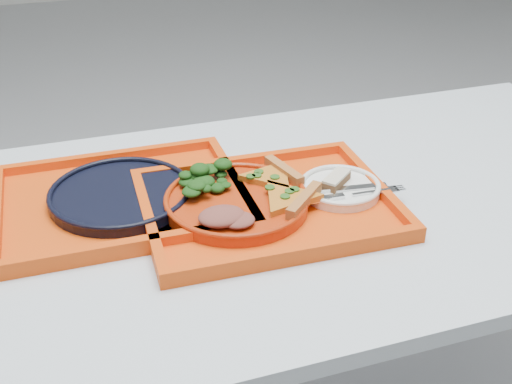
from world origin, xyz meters
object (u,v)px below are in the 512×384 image
tray_main (267,208)px  dessert_bar (336,180)px  dinner_plate (237,203)px  tray_far (121,202)px  navy_plate (121,196)px

tray_main → dessert_bar: 0.14m
tray_main → dessert_bar: size_ratio=6.31×
dinner_plate → dessert_bar: 0.20m
tray_main → dinner_plate: 0.06m
tray_main → dinner_plate: size_ratio=1.73×
tray_far → dinner_plate: size_ratio=1.73×
tray_main → dessert_bar: (0.14, 0.01, 0.03)m
tray_main → dinner_plate: (-0.06, 0.01, 0.02)m
dessert_bar → tray_far: bearing=126.4°
dessert_bar → navy_plate: bearing=126.4°
tray_main → tray_far: size_ratio=1.00×
dessert_bar → dinner_plate: bearing=139.8°
tray_main → dessert_bar: dessert_bar is taller
navy_plate → dessert_bar: (0.39, -0.10, 0.02)m
dinner_plate → navy_plate: size_ratio=1.00×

